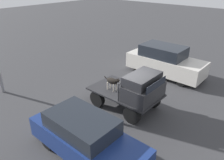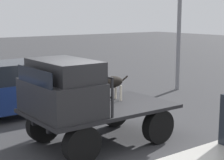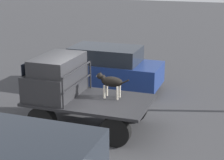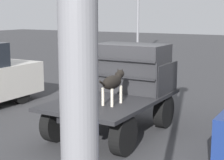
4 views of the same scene
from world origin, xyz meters
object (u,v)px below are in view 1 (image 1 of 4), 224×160
flatbed_truck (125,96)px  parked_pickup_far (165,61)px  dog (113,81)px  parked_sedan (85,137)px

flatbed_truck → parked_pickup_far: parked_pickup_far is taller
flatbed_truck → dog: (-0.51, -0.31, 0.73)m
dog → parked_pickup_far: parked_pickup_far is taller
dog → parked_pickup_far: (0.07, 5.04, -0.39)m
dog → parked_sedan: size_ratio=0.22×
parked_sedan → parked_pickup_far: parked_pickup_far is taller
flatbed_truck → parked_pickup_far: 4.77m
flatbed_truck → parked_sedan: parked_sedan is taller
parked_pickup_far → dog: bearing=-93.1°
parked_sedan → parked_pickup_far: size_ratio=0.92×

